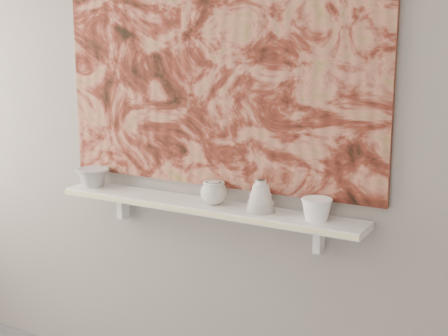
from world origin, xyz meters
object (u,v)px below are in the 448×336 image
Objects in this scene: painting at (214,56)px; cup_cream at (214,193)px; shelf at (205,207)px; bell_vessel at (261,196)px; bowl_grey at (93,177)px; bowl_white at (317,209)px.

painting is 13.44× the size of cup_cream.
bell_vessel reaches higher than shelf.
bell_vessel is (0.22, 0.00, 0.01)m from cup_cream.
bowl_grey reaches higher than shelf.
bowl_white is at bearing 0.00° from bowl_grey.
bowl_white is (0.45, 0.00, -0.01)m from cup_cream.
bowl_grey is 1.30× the size of bowl_white.
cup_cream reaches higher than shelf.
shelf is at bearing 0.00° from bowl_grey.
bowl_grey reaches higher than bowl_white.
shelf is at bearing -90.00° from painting.
painting is at bearing 119.68° from cup_cream.
bell_vessel is (0.26, 0.00, 0.08)m from shelf.
bowl_grey is 0.87m from bell_vessel.
painting is (0.00, 0.08, 0.62)m from shelf.
bowl_white is at bearing 0.00° from shelf.
shelf is 0.63m from painting.
bell_vessel is (0.26, -0.08, -0.55)m from painting.
bowl_grey is 1.20× the size of bell_vessel.
bowl_grey is at bearing 180.00° from bowl_white.
painting reaches higher than bowl_grey.
bowl_grey is at bearing 180.00° from cup_cream.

